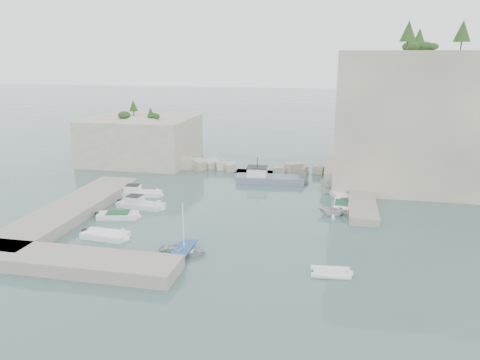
% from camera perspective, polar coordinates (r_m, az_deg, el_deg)
% --- Properties ---
extents(ground, '(400.00, 400.00, 0.00)m').
position_cam_1_polar(ground, '(47.50, -1.52, -5.34)').
color(ground, '#41625F').
rests_on(ground, ground).
extents(cliff_east, '(26.00, 22.00, 17.00)m').
position_cam_1_polar(cliff_east, '(67.92, 22.73, 7.09)').
color(cliff_east, beige).
rests_on(cliff_east, ground).
extents(cliff_terrace, '(8.00, 10.00, 2.50)m').
position_cam_1_polar(cliff_terrace, '(63.20, 13.93, 0.59)').
color(cliff_terrace, beige).
rests_on(cliff_terrace, ground).
extents(outcrop_west, '(16.00, 14.00, 7.00)m').
position_cam_1_polar(outcrop_west, '(75.90, -11.90, 4.83)').
color(outcrop_west, beige).
rests_on(outcrop_west, ground).
extents(quay_west, '(5.00, 24.00, 1.10)m').
position_cam_1_polar(quay_west, '(52.90, -20.03, -3.49)').
color(quay_west, '#9E9689').
rests_on(quay_west, ground).
extents(quay_south, '(18.00, 4.00, 1.10)m').
position_cam_1_polar(quay_south, '(40.29, -20.06, -9.32)').
color(quay_south, '#9E9689').
rests_on(quay_south, ground).
extents(ledge_east, '(3.00, 16.00, 0.80)m').
position_cam_1_polar(ledge_east, '(55.74, 14.60, -2.29)').
color(ledge_east, '#9E9689').
rests_on(ledge_east, ground).
extents(breakwater, '(28.00, 3.00, 1.40)m').
position_cam_1_polar(breakwater, '(68.14, 1.98, 1.59)').
color(breakwater, beige).
rests_on(breakwater, ground).
extents(motorboat_a, '(5.98, 2.39, 1.40)m').
position_cam_1_polar(motorboat_a, '(58.06, -12.15, -1.85)').
color(motorboat_a, white).
rests_on(motorboat_a, ground).
extents(motorboat_e, '(4.82, 2.26, 0.70)m').
position_cam_1_polar(motorboat_e, '(45.71, -16.06, -6.79)').
color(motorboat_e, white).
rests_on(motorboat_e, ground).
extents(motorboat_b, '(6.04, 2.60, 1.40)m').
position_cam_1_polar(motorboat_b, '(53.57, -11.97, -3.28)').
color(motorboat_b, silver).
rests_on(motorboat_b, ground).
extents(motorboat_c, '(4.85, 2.68, 0.70)m').
position_cam_1_polar(motorboat_c, '(50.71, -14.64, -4.50)').
color(motorboat_c, white).
rests_on(motorboat_c, ground).
extents(rowboat, '(4.18, 3.01, 0.86)m').
position_cam_1_polar(rowboat, '(41.01, -6.82, -8.86)').
color(rowboat, silver).
rests_on(rowboat, ground).
extents(inflatable_dinghy, '(3.46, 1.89, 0.44)m').
position_cam_1_polar(inflatable_dinghy, '(37.73, 10.95, -11.26)').
color(inflatable_dinghy, silver).
rests_on(inflatable_dinghy, ground).
extents(tender_east_a, '(3.10, 2.71, 1.58)m').
position_cam_1_polar(tender_east_a, '(50.83, 11.17, -4.24)').
color(tender_east_a, silver).
rests_on(tender_east_a, ground).
extents(tender_east_b, '(1.80, 4.88, 0.70)m').
position_cam_1_polar(tender_east_b, '(53.61, 12.23, -3.28)').
color(tender_east_b, white).
rests_on(tender_east_b, ground).
extents(tender_east_c, '(3.38, 5.26, 0.70)m').
position_cam_1_polar(tender_east_c, '(56.55, 12.42, -2.33)').
color(tender_east_c, silver).
rests_on(tender_east_c, ground).
extents(tender_east_d, '(5.30, 2.58, 1.96)m').
position_cam_1_polar(tender_east_d, '(59.01, 12.05, -1.57)').
color(tender_east_d, silver).
rests_on(tender_east_d, ground).
extents(work_boat, '(10.04, 3.57, 2.20)m').
position_cam_1_polar(work_boat, '(62.71, 3.73, -0.28)').
color(work_boat, slate).
rests_on(work_boat, ground).
extents(rowboat_mast, '(0.10, 0.10, 4.20)m').
position_cam_1_polar(rowboat_mast, '(40.06, -6.93, -5.55)').
color(rowboat_mast, white).
rests_on(rowboat_mast, rowboat).
extents(vegetation, '(53.48, 13.88, 13.40)m').
position_cam_1_polar(vegetation, '(68.08, 18.92, 15.44)').
color(vegetation, '#1E4219').
rests_on(vegetation, ground).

